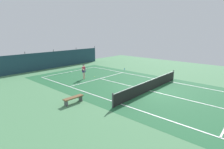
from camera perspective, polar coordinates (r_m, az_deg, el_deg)
name	(u,v)px	position (r m, az deg, el deg)	size (l,w,h in m)	color
ground_plane	(150,91)	(16.46, 11.93, -5.10)	(36.00, 36.00, 0.00)	#4C8456
court_surface	(150,91)	(16.45, 11.93, -5.09)	(11.02, 26.60, 0.01)	#236038
tennis_net	(150,85)	(16.30, 12.01, -3.40)	(10.12, 0.10, 1.10)	black
back_fence	(53,63)	(28.02, -18.41, 3.55)	(16.30, 0.98, 2.70)	#1E3D4C
tennis_player	(84,71)	(20.11, -9.01, 1.25)	(0.60, 0.81, 1.64)	beige
tennis_ball_near_player	(95,76)	(21.16, -5.61, -0.62)	(0.07, 0.07, 0.07)	#CCDB33
parked_car	(59,59)	(31.04, -16.64, 4.90)	(2.10, 4.24, 1.68)	navy
courtside_bench	(73,98)	(13.57, -12.23, -7.50)	(1.60, 0.40, 0.49)	brown
water_bottle	(125,69)	(24.98, 4.02, 1.80)	(0.08, 0.08, 0.24)	#338CD8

